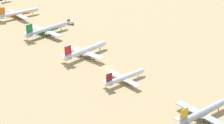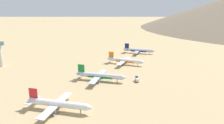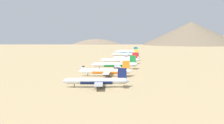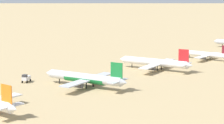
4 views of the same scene
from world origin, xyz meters
name	(u,v)px [view 4 (image 4 of 4)]	position (x,y,z in m)	size (l,w,h in m)	color
ground_plane	(180,64)	(0.00, 0.00, 0.00)	(2136.47, 2136.47, 0.00)	tan
parked_jet_3	(206,54)	(-3.29, -23.26, 3.17)	(32.62, 26.51, 9.40)	white
parked_jet_4	(156,62)	(-0.55, 23.12, 4.07)	(41.72, 34.17, 12.09)	white
parked_jet_5	(85,78)	(-1.33, 75.82, 4.10)	(42.60, 34.87, 12.34)	silver
service_truck	(26,78)	(26.21, 86.62, 2.08)	(4.74, 5.70, 3.90)	silver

